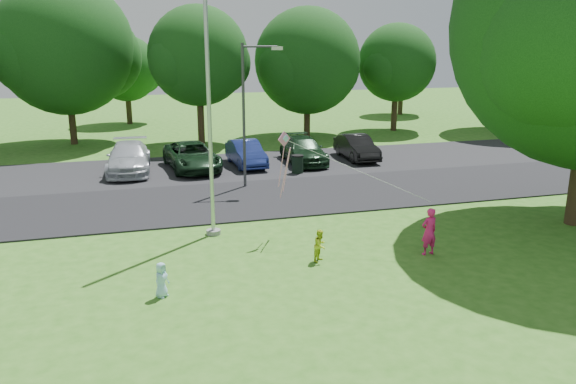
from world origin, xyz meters
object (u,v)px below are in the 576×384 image
object	(u,v)px
woman	(429,231)
street_lamp	(249,103)
flagpole	(209,114)
trash_can	(298,165)
child_yellow	(320,245)
kite	(288,154)
child_blue	(161,280)

from	to	relation	value
woman	street_lamp	bearing A→B (deg)	-78.07
flagpole	trash_can	world-z (taller)	flagpole
flagpole	child_yellow	bearing A→B (deg)	-50.40
street_lamp	kite	distance (m)	7.02
trash_can	child_yellow	distance (m)	11.65
woman	child_blue	distance (m)	8.27
flagpole	child_blue	bearing A→B (deg)	-114.00
street_lamp	trash_can	xyz separation A→B (m)	(2.84, 1.98, -3.37)
trash_can	child_yellow	size ratio (longest dim) A/B	0.97
street_lamp	child_blue	bearing A→B (deg)	-103.19
kite	street_lamp	bearing A→B (deg)	61.99
kite	child_yellow	bearing A→B (deg)	-108.33
child_yellow	kite	size ratio (longest dim) A/B	0.24
child_blue	kite	xyz separation A→B (m)	(4.45, 3.64, 2.41)
kite	trash_can	bearing A→B (deg)	44.82
street_lamp	trash_can	world-z (taller)	street_lamp
flagpole	trash_can	size ratio (longest dim) A/B	10.30
flagpole	woman	distance (m)	8.00
child_blue	flagpole	bearing A→B (deg)	18.21
child_yellow	woman	bearing A→B (deg)	-50.93
child_yellow	kite	bearing A→B (deg)	53.95
trash_can	flagpole	bearing A→B (deg)	-124.32
woman	trash_can	bearing A→B (deg)	-94.58
trash_can	kite	world-z (taller)	kite
child_yellow	kite	world-z (taller)	kite
street_lamp	child_blue	distance (m)	12.05
flagpole	woman	xyz separation A→B (m)	(6.19, -3.75, -3.41)
woman	child_yellow	world-z (taller)	woman
child_blue	kite	size ratio (longest dim) A/B	0.23
trash_can	child_yellow	xyz separation A→B (m)	(-2.70, -11.34, 0.01)
child_blue	trash_can	bearing A→B (deg)	11.40
trash_can	kite	xyz separation A→B (m)	(-3.04, -8.92, 2.40)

